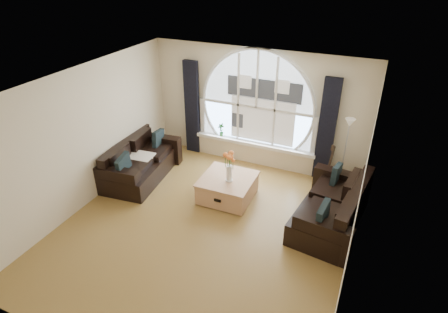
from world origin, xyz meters
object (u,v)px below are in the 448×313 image
sofa_right (331,206)px  coffee_chest (228,187)px  vase_flowers (229,164)px  floor_lamp (344,155)px  sofa_left (141,161)px  potted_plant (221,130)px  guitar (330,165)px

sofa_right → coffee_chest: (-2.05, 0.03, -0.15)m
vase_flowers → floor_lamp: bearing=35.0°
coffee_chest → floor_lamp: (2.04, 1.31, 0.55)m
sofa_left → vase_flowers: size_ratio=2.71×
coffee_chest → floor_lamp: 2.49m
coffee_chest → potted_plant: potted_plant is taller
coffee_chest → vase_flowers: 0.61m
floor_lamp → guitar: bearing=-161.9°
coffee_chest → guitar: bearing=33.3°
sofa_right → floor_lamp: floor_lamp is taller
guitar → potted_plant: bearing=-163.4°
sofa_right → guitar: (-0.24, 1.26, 0.13)m
sofa_left → guitar: guitar is taller
sofa_right → coffee_chest: 2.06m
floor_lamp → guitar: 0.36m
sofa_right → potted_plant: potted_plant is taller
sofa_left → potted_plant: size_ratio=5.99×
coffee_chest → vase_flowers: (0.06, -0.08, 0.60)m
sofa_right → vase_flowers: bearing=-170.7°
potted_plant → sofa_right: bearing=-29.0°
floor_lamp → guitar: size_ratio=1.51×
coffee_chest → guitar: guitar is taller
vase_flowers → potted_plant: vase_flowers is taller
sofa_right → floor_lamp: size_ratio=1.22×
coffee_chest → floor_lamp: size_ratio=0.65×
sofa_left → sofa_right: (4.11, 0.00, 0.00)m
floor_lamp → sofa_left: bearing=-161.9°
floor_lamp → potted_plant: 2.91m
guitar → vase_flowers: bearing=-119.1°
floor_lamp → guitar: (-0.23, -0.08, -0.27)m
sofa_right → guitar: guitar is taller
sofa_right → sofa_left: bearing=-172.1°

